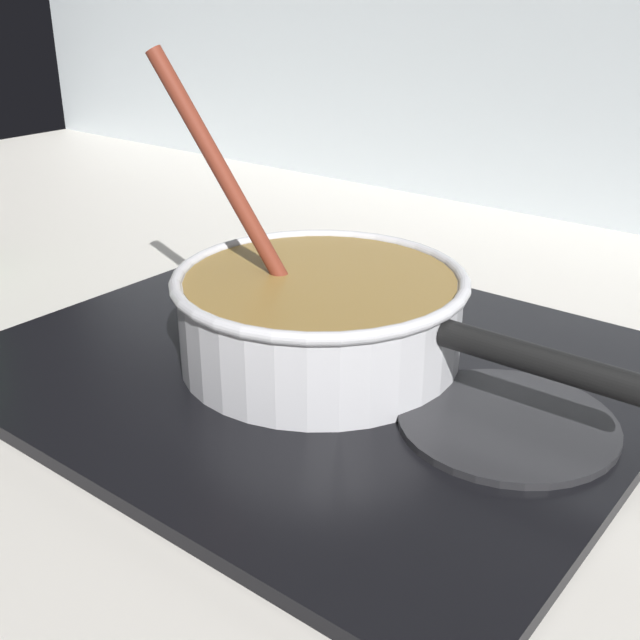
{
  "coord_description": "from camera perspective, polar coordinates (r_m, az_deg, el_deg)",
  "views": [
    {
      "loc": [
        0.4,
        -0.3,
        0.33
      ],
      "look_at": [
        0.01,
        0.19,
        0.05
      ],
      "focal_mm": 44.18,
      "sensor_mm": 36.0,
      "label": 1
    }
  ],
  "objects": [
    {
      "name": "backsplash_wall",
      "position": [
        1.16,
        19.23,
        19.99
      ],
      "size": [
        2.4,
        0.02,
        0.55
      ],
      "primitive_type": "cube",
      "color": "silver",
      "rests_on": "ground"
    },
    {
      "name": "burner_ring",
      "position": [
        0.7,
        0.0,
        -2.6
      ],
      "size": [
        0.17,
        0.17,
        0.01
      ],
      "primitive_type": "torus",
      "color": "#592D0C",
      "rests_on": "hob_plate"
    },
    {
      "name": "spare_burner",
      "position": [
        0.62,
        13.42,
        -7.23
      ],
      "size": [
        0.17,
        0.17,
        0.01
      ],
      "primitive_type": "cylinder",
      "color": "#262628",
      "rests_on": "hob_plate"
    },
    {
      "name": "ground",
      "position": [
        0.61,
        -12.46,
        -11.48
      ],
      "size": [
        2.4,
        1.6,
        0.04
      ],
      "primitive_type": "cube",
      "color": "beige"
    },
    {
      "name": "hob_plate",
      "position": [
        0.7,
        0.0,
        -3.33
      ],
      "size": [
        0.56,
        0.48,
        0.01
      ],
      "primitive_type": "cube",
      "color": "black",
      "rests_on": "ground"
    },
    {
      "name": "cooking_pan",
      "position": [
        0.68,
        0.1,
        0.39
      ],
      "size": [
        0.43,
        0.26,
        0.26
      ],
      "color": "silver",
      "rests_on": "hob_plate"
    }
  ]
}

